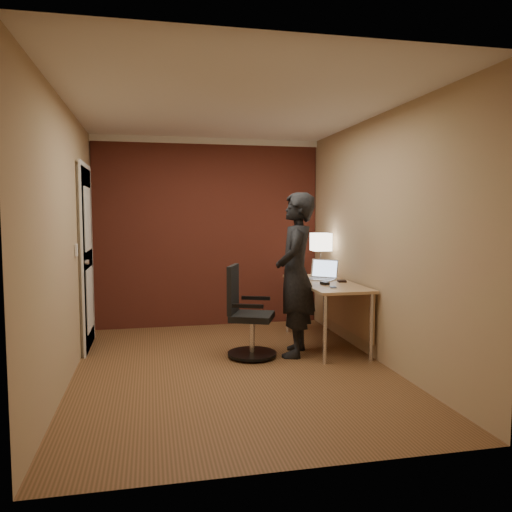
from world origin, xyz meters
The scene contains 9 objects.
room centered at (-0.27, 1.54, 1.37)m, with size 4.00×4.00×4.00m.
desk centered at (1.25, 0.64, 0.60)m, with size 0.60×1.50×0.73m.
desk_lamp centered at (1.32, 1.20, 1.15)m, with size 0.22×0.22×0.54m.
laptop centered at (1.22, 0.86, 0.79)m, with size 0.42×0.41×0.23m.
mouse centered at (1.10, 0.44, 0.75)m, with size 0.06×0.10×0.03m, color black.
phone centered at (1.11, 0.22, 0.73)m, with size 0.06×0.12×0.01m, color black.
wallet centered at (1.36, 0.60, 0.74)m, with size 0.09×0.11×0.02m, color black.
office_chair centered at (0.20, 0.35, 0.42)m, with size 0.56×0.60×0.95m.
person centered at (0.73, 0.33, 0.86)m, with size 0.63×0.41×1.73m, color black.
Camera 1 is at (-0.77, -4.71, 1.51)m, focal length 35.00 mm.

